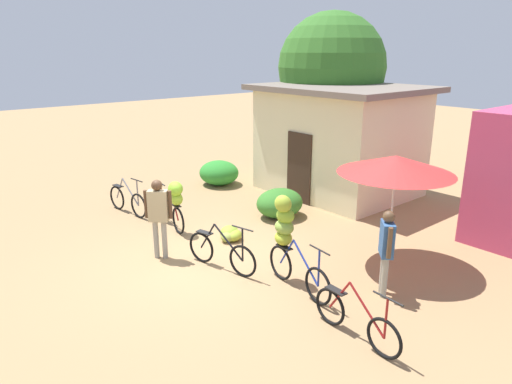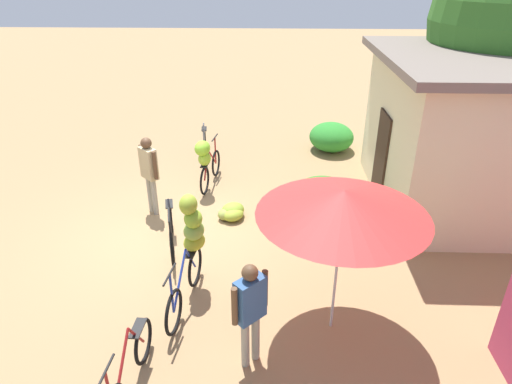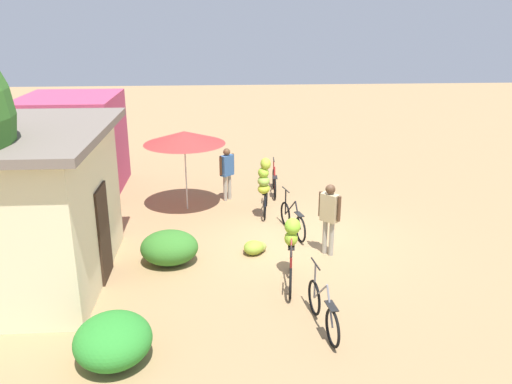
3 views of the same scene
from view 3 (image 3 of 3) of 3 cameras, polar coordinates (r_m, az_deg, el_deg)
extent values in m
plane|color=#9B7950|center=(12.99, 4.70, -5.40)|extent=(60.00, 60.00, 0.00)
cube|color=beige|center=(11.66, -24.55, -1.92)|extent=(4.11, 3.36, 3.05)
cube|color=#72665B|center=(11.25, -25.65, 5.76)|extent=(4.61, 3.86, 0.16)
cube|color=#332319|center=(11.36, -16.15, -4.29)|extent=(0.90, 0.06, 2.00)
cube|color=#B33C61|center=(17.23, -19.17, 4.89)|extent=(3.20, 2.80, 2.96)
ellipsoid|color=#2C852C|center=(8.96, -15.22, -15.22)|extent=(1.32, 1.24, 0.78)
ellipsoid|color=#347327|center=(11.91, -9.35, -5.95)|extent=(1.11, 1.28, 0.75)
cylinder|color=beige|center=(14.87, -7.60, 2.14)|extent=(0.04, 0.04, 2.18)
cone|color=red|center=(14.62, -7.76, 5.87)|extent=(2.25, 2.25, 0.35)
torus|color=black|center=(9.97, 6.32, -11.29)|extent=(0.66, 0.14, 0.66)
torus|color=black|center=(9.15, 8.28, -14.37)|extent=(0.66, 0.14, 0.66)
cylinder|color=slate|center=(9.13, 8.00, -12.17)|extent=(0.39, 0.09, 0.63)
cylinder|color=slate|center=(9.55, 6.99, -10.66)|extent=(0.68, 0.13, 0.64)
cylinder|color=black|center=(9.64, 6.47, -7.73)|extent=(0.50, 0.10, 0.03)
cylinder|color=slate|center=(9.80, 6.39, -9.54)|extent=(0.04, 0.04, 0.69)
cube|color=black|center=(9.04, 8.18, -12.11)|extent=(0.38, 0.19, 0.02)
torus|color=black|center=(10.43, 3.75, -9.78)|extent=(0.66, 0.14, 0.65)
torus|color=black|center=(11.33, 3.81, -7.33)|extent=(0.66, 0.14, 0.65)
cylinder|color=maroon|center=(11.03, 3.84, -6.24)|extent=(0.39, 0.09, 0.66)
cylinder|color=maroon|center=(10.58, 3.81, -7.40)|extent=(0.69, 0.13, 0.67)
cylinder|color=black|center=(10.12, 3.83, -6.43)|extent=(0.50, 0.10, 0.03)
cylinder|color=maroon|center=(10.27, 3.79, -8.13)|extent=(0.04, 0.04, 0.67)
cube|color=black|center=(11.09, 3.85, -5.90)|extent=(0.38, 0.19, 0.02)
ellipsoid|color=#90B92F|center=(11.06, 3.82, -5.03)|extent=(0.38, 0.32, 0.31)
ellipsoid|color=#85C42E|center=(10.98, 3.98, -3.72)|extent=(0.49, 0.42, 0.34)
torus|color=black|center=(13.81, 3.19, -2.40)|extent=(0.64, 0.20, 0.65)
torus|color=black|center=(12.88, 4.83, -4.06)|extent=(0.64, 0.20, 0.65)
cylinder|color=black|center=(12.93, 4.56, -2.53)|extent=(0.41, 0.13, 0.61)
cylinder|color=black|center=(13.40, 3.73, -1.73)|extent=(0.71, 0.20, 0.62)
cylinder|color=black|center=(13.58, 3.24, 0.25)|extent=(0.49, 0.14, 0.03)
cylinder|color=black|center=(13.69, 3.22, -1.09)|extent=(0.04, 0.04, 0.67)
cube|color=black|center=(12.84, 4.70, -2.42)|extent=(0.38, 0.22, 0.02)
torus|color=black|center=(15.28, 1.14, -0.22)|extent=(0.68, 0.13, 0.67)
torus|color=black|center=(14.25, 0.97, -1.63)|extent=(0.68, 0.13, 0.67)
cylinder|color=navy|center=(14.33, 1.01, -0.25)|extent=(0.41, 0.09, 0.62)
cylinder|color=navy|center=(14.85, 1.09, 0.43)|extent=(0.73, 0.13, 0.62)
cylinder|color=black|center=(15.07, 1.16, 2.21)|extent=(0.50, 0.09, 0.03)
cylinder|color=navy|center=(15.17, 1.15, 0.99)|extent=(0.04, 0.04, 0.67)
cube|color=black|center=(14.23, 0.99, -0.09)|extent=(0.37, 0.18, 0.02)
ellipsoid|color=#9CAB29|center=(14.12, 0.86, 0.35)|extent=(0.49, 0.45, 0.27)
ellipsoid|color=#80A23D|center=(14.06, 0.83, 1.21)|extent=(0.43, 0.35, 0.28)
ellipsoid|color=#86AF2C|center=(14.00, 0.80, 2.11)|extent=(0.40, 0.34, 0.28)
ellipsoid|color=#92AA2E|center=(13.94, 1.05, 3.07)|extent=(0.35, 0.28, 0.32)
torus|color=black|center=(16.82, 1.91, 1.46)|extent=(0.62, 0.08, 0.61)
torus|color=black|center=(15.82, 2.07, 0.33)|extent=(0.62, 0.08, 0.61)
cylinder|color=maroon|center=(15.90, 2.05, 1.54)|extent=(0.40, 0.06, 0.60)
cylinder|color=maroon|center=(16.41, 1.97, 2.08)|extent=(0.71, 0.08, 0.61)
cylinder|color=black|center=(16.64, 1.93, 3.55)|extent=(0.50, 0.06, 0.03)
cylinder|color=maroon|center=(16.73, 1.92, 2.50)|extent=(0.04, 0.04, 0.63)
cube|color=black|center=(15.82, 2.07, 1.61)|extent=(0.37, 0.16, 0.02)
ellipsoid|color=olive|center=(12.39, 0.32, -5.97)|extent=(0.50, 0.50, 0.24)
ellipsoid|color=#96AB32|center=(12.40, -0.34, -5.91)|extent=(0.59, 0.60, 0.26)
ellipsoid|color=olive|center=(12.27, -0.24, -6.05)|extent=(0.65, 0.66, 0.31)
cylinder|color=gray|center=(12.31, 7.46, -4.81)|extent=(0.11, 0.11, 0.82)
cylinder|color=gray|center=(12.23, 8.16, -5.03)|extent=(0.11, 0.11, 0.82)
cube|color=tan|center=(11.99, 7.96, -1.69)|extent=(0.42, 0.43, 0.65)
cylinder|color=#4C3321|center=(12.11, 6.98, -1.28)|extent=(0.08, 0.08, 0.59)
cylinder|color=#4C3321|center=(11.86, 8.98, -1.81)|extent=(0.08, 0.08, 0.59)
sphere|color=#4C3321|center=(11.85, 8.06, 0.30)|extent=(0.22, 0.22, 0.22)
cylinder|color=gray|center=(15.77, -2.89, 0.56)|extent=(0.11, 0.11, 0.77)
cylinder|color=gray|center=(15.65, -3.35, 0.41)|extent=(0.11, 0.11, 0.77)
cube|color=#33598C|center=(15.51, -3.17, 2.90)|extent=(0.42, 0.43, 0.61)
cylinder|color=brown|center=(15.67, -2.52, 3.19)|extent=(0.08, 0.08, 0.55)
cylinder|color=brown|center=(15.33, -3.83, 2.82)|extent=(0.08, 0.08, 0.55)
sphere|color=brown|center=(15.40, -3.19, 4.36)|extent=(0.21, 0.21, 0.21)
camera|label=1|loc=(20.24, 15.85, 14.94)|focal=32.41mm
camera|label=2|loc=(19.22, -4.28, 17.25)|focal=31.27mm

